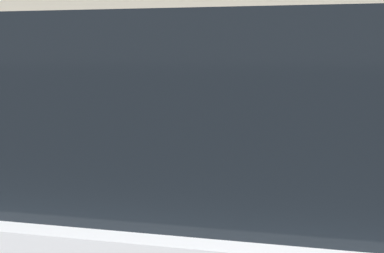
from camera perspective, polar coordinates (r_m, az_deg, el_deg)
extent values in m
cube|color=gray|center=(5.09, 1.72, -10.86)|extent=(36.00, 2.21, 0.16)
cylinder|color=slate|center=(4.40, -3.92, -5.95)|extent=(0.07, 0.07, 0.99)
cylinder|color=slate|center=(4.30, -3.99, 2.65)|extent=(0.17, 0.17, 0.33)
sphere|color=silver|center=(4.29, -4.02, 5.20)|extent=(0.16, 0.16, 0.16)
cube|color=black|center=(4.22, -4.53, 3.54)|extent=(0.09, 0.02, 0.07)
cube|color=yellow|center=(4.23, -4.51, 1.77)|extent=(0.10, 0.02, 0.09)
cylinder|color=brown|center=(4.53, 4.20, -6.41)|extent=(0.15, 0.15, 0.86)
cylinder|color=brown|center=(4.48, 1.73, -6.55)|extent=(0.15, 0.15, 0.86)
cube|color=#2D478C|center=(4.39, 3.03, 3.16)|extent=(0.50, 0.42, 0.65)
sphere|color=#936B4C|center=(4.38, 3.07, 8.93)|extent=(0.23, 0.23, 0.23)
cylinder|color=#2D478C|center=(4.47, 6.38, 3.43)|extent=(0.09, 0.09, 0.61)
cylinder|color=#2D478C|center=(4.11, 0.18, 4.89)|extent=(0.34, 0.49, 0.47)
cube|color=black|center=(2.40, 10.90, 2.13)|extent=(2.14, 1.66, 0.64)
cylinder|color=#2D7A38|center=(5.68, 4.07, 2.54)|extent=(24.00, 0.06, 0.06)
cylinder|color=#2D7A38|center=(5.73, 4.03, -2.13)|extent=(24.00, 0.05, 0.05)
cylinder|color=#2D7A38|center=(6.71, -16.36, -1.52)|extent=(0.06, 0.06, 1.04)
cylinder|color=#2D7A38|center=(5.74, 4.02, -2.65)|extent=(0.06, 0.06, 1.04)
cube|color=#ADA38E|center=(7.94, 7.97, 5.14)|extent=(32.00, 0.50, 2.78)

